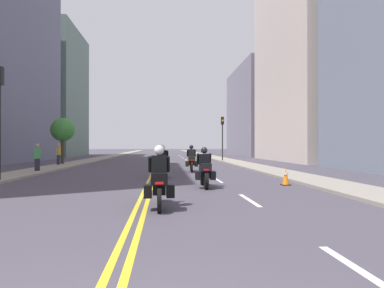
{
  "coord_description": "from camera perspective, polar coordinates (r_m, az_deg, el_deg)",
  "views": [
    {
      "loc": [
        0.6,
        -2.17,
        1.62
      ],
      "look_at": [
        1.86,
        13.47,
        1.7
      ],
      "focal_mm": 32.49,
      "sensor_mm": 36.0,
      "label": 1
    }
  ],
  "objects": [
    {
      "name": "building_left_2",
      "position": [
        58.65,
        -22.35,
        7.69
      ],
      "size": [
        9.01,
        14.38,
        19.51
      ],
      "color": "slate",
      "rests_on": "ground"
    },
    {
      "name": "motorcycle_2",
      "position": [
        17.48,
        -4.86,
        -3.36
      ],
      "size": [
        0.78,
        2.14,
        1.67
      ],
      "rotation": [
        0.0,
        0.0,
        -0.05
      ],
      "color": "black",
      "rests_on": "ground"
    },
    {
      "name": "ground_plane",
      "position": [
        50.2,
        -5.3,
        -2.15
      ],
      "size": [
        264.0,
        264.0,
        0.0
      ],
      "primitive_type": "plane",
      "color": "#443F49"
    },
    {
      "name": "sidewalk_right",
      "position": [
        50.65,
        3.07,
        -2.07
      ],
      "size": [
        2.19,
        144.0,
        0.12
      ],
      "primitive_type": "cube",
      "color": "gray",
      "rests_on": "ground"
    },
    {
      "name": "traffic_light_far",
      "position": [
        36.29,
        5.02,
        2.21
      ],
      "size": [
        0.28,
        0.38,
        4.64
      ],
      "color": "black",
      "rests_on": "ground"
    },
    {
      "name": "lane_dashes_white",
      "position": [
        31.32,
        0.04,
        -3.26
      ],
      "size": [
        0.14,
        56.4,
        0.01
      ],
      "color": "silver",
      "rests_on": "ground"
    },
    {
      "name": "building_right_2",
      "position": [
        59.18,
        11.49,
        5.18
      ],
      "size": [
        8.65,
        18.87,
        14.53
      ],
      "color": "gray",
      "rests_on": "ground"
    },
    {
      "name": "street_tree_0",
      "position": [
        31.16,
        -20.46,
        2.19
      ],
      "size": [
        1.98,
        1.98,
        3.99
      ],
      "color": "#483723",
      "rests_on": "ground"
    },
    {
      "name": "centreline_yellow_inner",
      "position": [
        50.2,
        -5.43,
        -2.15
      ],
      "size": [
        0.12,
        132.0,
        0.01
      ],
      "primitive_type": "cube",
      "color": "yellow",
      "rests_on": "ground"
    },
    {
      "name": "traffic_cone_0",
      "position": [
        14.84,
        15.13,
        -5.14
      ],
      "size": [
        0.35,
        0.35,
        0.74
      ],
      "color": "black",
      "rests_on": "ground"
    },
    {
      "name": "building_right_1",
      "position": [
        42.28,
        18.42,
        18.45
      ],
      "size": [
        7.34,
        17.08,
        30.41
      ],
      "color": "beige",
      "rests_on": "ground"
    },
    {
      "name": "pedestrian_0",
      "position": [
        22.88,
        -24.06,
        -2.06
      ],
      "size": [
        0.4,
        0.29,
        1.76
      ],
      "rotation": [
        0.0,
        0.0,
        0.2
      ],
      "color": "#282432",
      "rests_on": "ground"
    },
    {
      "name": "centreline_yellow_outer",
      "position": [
        50.2,
        -5.16,
        -2.15
      ],
      "size": [
        0.12,
        132.0,
        0.01
      ],
      "primitive_type": "cube",
      "color": "yellow",
      "rests_on": "ground"
    },
    {
      "name": "motorcycle_3",
      "position": [
        21.72,
        -0.09,
        -2.78
      ],
      "size": [
        0.78,
        2.3,
        1.68
      ],
      "rotation": [
        0.0,
        0.0,
        -0.04
      ],
      "color": "black",
      "rests_on": "ground"
    },
    {
      "name": "motorcycle_0",
      "position": [
        9.16,
        -5.43,
        -6.26
      ],
      "size": [
        0.77,
        2.26,
        1.63
      ],
      "rotation": [
        0.0,
        0.0,
        0.02
      ],
      "color": "black",
      "rests_on": "ground"
    },
    {
      "name": "motorcycle_1",
      "position": [
        13.54,
        2.06,
        -4.46
      ],
      "size": [
        0.77,
        2.12,
        1.57
      ],
      "rotation": [
        0.0,
        0.0,
        -0.01
      ],
      "color": "black",
      "rests_on": "ground"
    },
    {
      "name": "pedestrian_2",
      "position": [
        29.88,
        -21.06,
        -1.59
      ],
      "size": [
        0.25,
        0.38,
        1.82
      ],
      "rotation": [
        0.0,
        0.0,
        4.63
      ],
      "color": "#222B39",
      "rests_on": "ground"
    },
    {
      "name": "sidewalk_left",
      "position": [
        50.82,
        -13.63,
        -2.05
      ],
      "size": [
        2.19,
        144.0,
        0.12
      ],
      "primitive_type": "cube",
      "color": "gray",
      "rests_on": "ground"
    }
  ]
}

